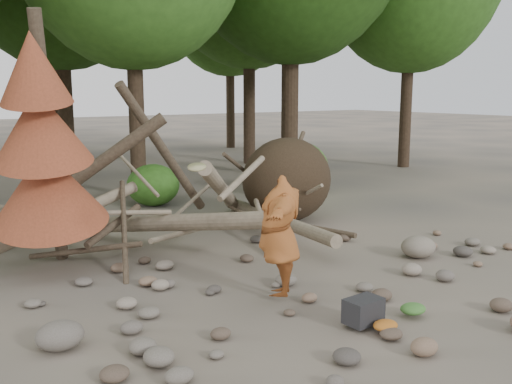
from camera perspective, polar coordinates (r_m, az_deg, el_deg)
ground at (r=8.78m, az=7.01°, el=-10.30°), size 120.00×120.00×0.00m
deadfall_pile at (r=12.97m, az=1.26°, el=0.80°), size 8.55×5.24×3.30m
dead_conifer at (r=9.82m, az=-20.49°, el=3.98°), size 2.06×2.16×4.35m
bush_mid at (r=15.47m, az=-10.25°, el=0.69°), size 1.40×1.40×1.12m
bush_right at (r=16.96m, az=3.89°, el=2.47°), size 2.00×2.00×1.60m
frisbee_thrower at (r=8.31m, az=2.37°, el=-4.40°), size 2.43×1.97×2.05m
backpack at (r=7.74m, az=10.67°, el=-11.98°), size 0.51×0.35×0.33m
cloth_green at (r=8.23m, az=15.41°, el=-11.52°), size 0.38×0.32×0.14m
cloth_orange at (r=7.63m, az=12.80°, el=-13.22°), size 0.34×0.28×0.12m
boulder_mid_right at (r=11.01m, az=15.92°, el=-5.29°), size 0.67×0.60×0.40m
boulder_mid_left at (r=7.39m, az=-19.02°, el=-13.40°), size 0.57×0.51×0.34m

